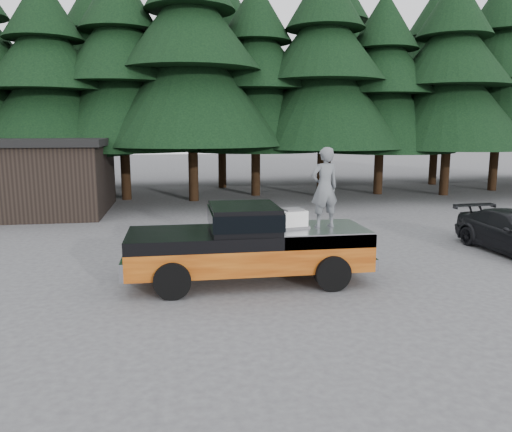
{
  "coord_description": "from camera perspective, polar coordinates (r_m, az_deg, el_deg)",
  "views": [
    {
      "loc": [
        -1.86,
        -11.41,
        3.79
      ],
      "look_at": [
        -0.04,
        0.0,
        1.72
      ],
      "focal_mm": 35.0,
      "sensor_mm": 36.0,
      "label": 1
    }
  ],
  "objects": [
    {
      "name": "ground",
      "position": [
        12.17,
        0.17,
        -7.98
      ],
      "size": [
        120.0,
        120.0,
        0.0
      ],
      "primitive_type": "plane",
      "color": "#464649",
      "rests_on": "ground"
    },
    {
      "name": "pickup_truck",
      "position": [
        12.31,
        -0.9,
        -4.54
      ],
      "size": [
        6.0,
        2.04,
        1.33
      ],
      "primitive_type": null,
      "color": "#C8691B",
      "rests_on": "ground"
    },
    {
      "name": "truck_cab",
      "position": [
        12.09,
        -1.38,
        -0.15
      ],
      "size": [
        1.66,
        1.9,
        0.59
      ],
      "primitive_type": "cube",
      "color": "black",
      "rests_on": "pickup_truck"
    },
    {
      "name": "air_compressor",
      "position": [
        12.31,
        4.22,
        -0.4
      ],
      "size": [
        0.7,
        0.62,
        0.42
      ],
      "primitive_type": "cube",
      "rotation": [
        0.0,
        0.0,
        0.21
      ],
      "color": "white",
      "rests_on": "pickup_truck"
    },
    {
      "name": "man_on_bed",
      "position": [
        12.38,
        7.84,
        3.24
      ],
      "size": [
        0.8,
        0.6,
        1.98
      ],
      "primitive_type": "imported",
      "rotation": [
        0.0,
        0.0,
        3.33
      ],
      "color": "slate",
      "rests_on": "pickup_truck"
    },
    {
      "name": "utility_building",
      "position": [
        24.57,
        -26.0,
        4.18
      ],
      "size": [
        8.4,
        6.4,
        3.3
      ],
      "color": "black",
      "rests_on": "ground"
    },
    {
      "name": "treeline",
      "position": [
        28.97,
        -4.7,
        17.93
      ],
      "size": [
        60.15,
        16.05,
        17.5
      ],
      "color": "black",
      "rests_on": "ground"
    }
  ]
}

